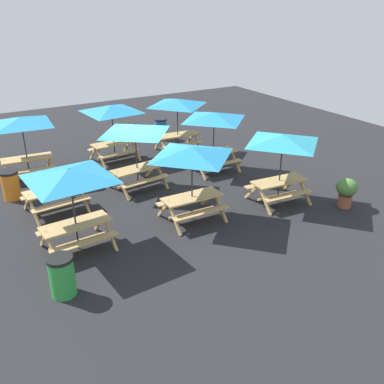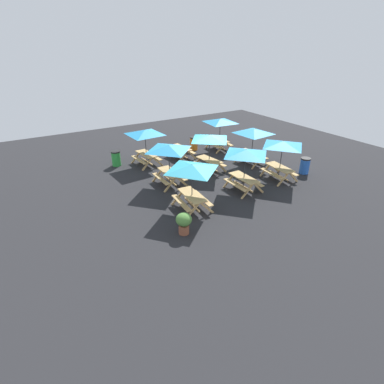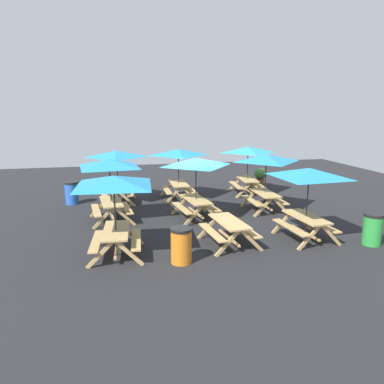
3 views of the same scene
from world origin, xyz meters
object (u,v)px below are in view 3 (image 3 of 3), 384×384
picnic_table_1 (110,168)px  picnic_table_5 (114,187)px  picnic_table_3 (229,227)px  picnic_table_8 (196,166)px  potted_plant_0 (260,176)px  picnic_table_4 (309,178)px  trash_bin_orange (181,245)px  picnic_table_6 (178,156)px  trash_bin_blue (72,193)px  picnic_table_7 (117,158)px  picnic_table_0 (248,153)px  picnic_table_2 (266,162)px  trash_bin_green (372,229)px

picnic_table_1 → picnic_table_5: size_ratio=1.00×
picnic_table_5 → picnic_table_3: bearing=-83.0°
picnic_table_8 → potted_plant_0: size_ratio=2.43×
picnic_table_4 → trash_bin_orange: 4.55m
picnic_table_4 → picnic_table_8: same height
picnic_table_6 → trash_bin_orange: size_ratio=2.38×
picnic_table_3 → potted_plant_0: 9.16m
trash_bin_blue → potted_plant_0: bearing=-79.3°
picnic_table_4 → trash_bin_orange: picnic_table_4 is taller
picnic_table_3 → picnic_table_5: bearing=87.3°
picnic_table_1 → picnic_table_7: 2.80m
picnic_table_0 → picnic_table_4: (-6.52, 0.49, 0.00)m
trash_bin_blue → picnic_table_0: bearing=-88.6°
picnic_table_0 → picnic_table_4: 6.54m
picnic_table_6 → potted_plant_0: (1.91, -4.79, -1.42)m
picnic_table_2 → picnic_table_4: same height
picnic_table_7 → picnic_table_8: same height
picnic_table_5 → trash_bin_green: picnic_table_5 is taller
picnic_table_7 → potted_plant_0: bearing=-70.3°
trash_bin_green → potted_plant_0: bearing=-0.7°
picnic_table_8 → trash_bin_blue: (3.30, 4.77, -1.49)m
potted_plant_0 → picnic_table_7: bearing=104.7°
picnic_table_7 → trash_bin_green: picnic_table_7 is taller
picnic_table_3 → picnic_table_4: bearing=-96.6°
picnic_table_5 → potted_plant_0: picnic_table_5 is taller
picnic_table_5 → trash_bin_green: bearing=-91.3°
picnic_table_0 → potted_plant_0: 2.54m
picnic_table_3 → trash_bin_green: (-0.93, -4.27, -0.07)m
picnic_table_5 → trash_bin_orange: picnic_table_5 is taller
picnic_table_3 → picnic_table_8: bearing=1.9°
picnic_table_1 → picnic_table_8: (-0.35, -3.11, 0.00)m
picnic_table_0 → picnic_table_1: 7.20m
potted_plant_0 → picnic_table_5: bearing=136.6°
picnic_table_5 → picnic_table_6: same height
picnic_table_6 → picnic_table_7: same height
picnic_table_8 → trash_bin_orange: (-3.97, 1.32, -1.49)m
picnic_table_5 → picnic_table_6: size_ratio=1.21×
picnic_table_1 → trash_bin_orange: picnic_table_1 is taller
picnic_table_1 → trash_bin_blue: picnic_table_1 is taller
picnic_table_1 → picnic_table_7: size_ratio=1.21×
picnic_table_5 → trash_bin_green: 7.82m
picnic_table_2 → picnic_table_4: bearing=179.4°
picnic_table_0 → picnic_table_2: 3.07m
picnic_table_6 → trash_bin_orange: 7.43m
potted_plant_0 → picnic_table_4: bearing=167.1°
picnic_table_1 → picnic_table_5: same height
picnic_table_1 → picnic_table_5: (-3.43, -0.10, 0.00)m
picnic_table_6 → trash_bin_blue: picnic_table_6 is taller
picnic_table_0 → potted_plant_0: (1.60, -1.37, -1.42)m
picnic_table_8 → potted_plant_0: (5.11, -4.72, -1.42)m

